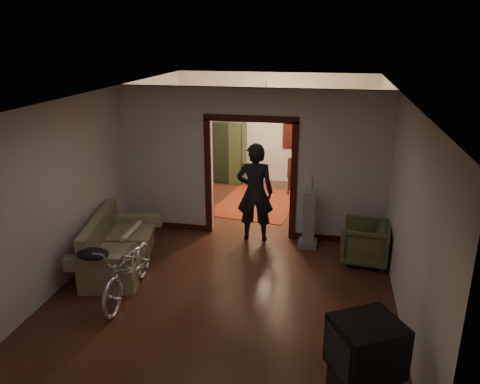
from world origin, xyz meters
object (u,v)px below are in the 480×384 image
(sofa, at_px, (119,243))
(bicycle, at_px, (129,268))
(locker, at_px, (229,152))
(desk, at_px, (318,177))
(person, at_px, (255,192))
(armchair, at_px, (365,243))

(sofa, bearing_deg, bicycle, -67.95)
(locker, distance_m, desk, 2.37)
(locker, relative_size, desk, 1.66)
(person, relative_size, locker, 1.16)
(sofa, xyz_separation_m, armchair, (4.00, 0.98, -0.07))
(desk, bearing_deg, person, -118.72)
(bicycle, height_order, armchair, bicycle)
(bicycle, bearing_deg, armchair, 25.42)
(armchair, height_order, person, person)
(person, relative_size, desk, 1.92)
(person, height_order, desk, person)
(armchair, bearing_deg, person, -99.10)
(armchair, bearing_deg, sofa, -69.57)
(desk, bearing_deg, locker, 161.54)
(sofa, distance_m, locker, 5.05)
(armchair, distance_m, locker, 5.16)
(sofa, xyz_separation_m, person, (2.02, 1.54, 0.50))
(person, bearing_deg, sofa, 32.59)
(bicycle, bearing_deg, person, 55.88)
(bicycle, xyz_separation_m, person, (1.48, 2.35, 0.48))
(bicycle, distance_m, person, 2.82)
(sofa, distance_m, bicycle, 0.97)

